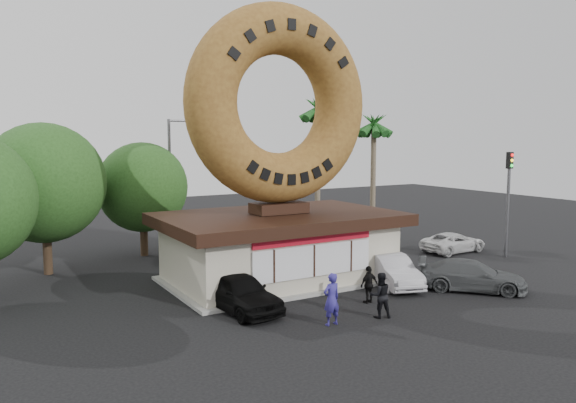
{
  "coord_description": "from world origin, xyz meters",
  "views": [
    {
      "loc": [
        -13.13,
        -17.18,
        6.92
      ],
      "look_at": [
        -0.68,
        4.0,
        4.09
      ],
      "focal_mm": 35.0,
      "sensor_mm": 36.0,
      "label": 1
    }
  ],
  "objects_px": {
    "donut_shop": "(279,244)",
    "street_lamp": "(172,177)",
    "car_silver": "(392,270)",
    "car_grey": "(472,276)",
    "car_white": "(453,242)",
    "giant_donut": "(279,104)",
    "person_center": "(380,295)",
    "person_left": "(332,299)",
    "person_right": "(369,284)",
    "traffic_signal": "(508,191)",
    "car_black": "(239,292)"
  },
  "relations": [
    {
      "from": "donut_shop",
      "to": "street_lamp",
      "type": "relative_size",
      "value": 1.4
    },
    {
      "from": "car_silver",
      "to": "car_grey",
      "type": "height_order",
      "value": "car_silver"
    },
    {
      "from": "donut_shop",
      "to": "car_white",
      "type": "relative_size",
      "value": 2.64
    },
    {
      "from": "street_lamp",
      "to": "car_silver",
      "type": "height_order",
      "value": "street_lamp"
    },
    {
      "from": "giant_donut",
      "to": "street_lamp",
      "type": "bearing_deg",
      "value": 100.51
    },
    {
      "from": "donut_shop",
      "to": "giant_donut",
      "type": "height_order",
      "value": "giant_donut"
    },
    {
      "from": "person_center",
      "to": "donut_shop",
      "type": "bearing_deg",
      "value": -65.19
    },
    {
      "from": "person_left",
      "to": "person_right",
      "type": "height_order",
      "value": "person_left"
    },
    {
      "from": "giant_donut",
      "to": "person_center",
      "type": "height_order",
      "value": "giant_donut"
    },
    {
      "from": "traffic_signal",
      "to": "car_white",
      "type": "xyz_separation_m",
      "value": [
        -1.6,
        2.51,
        -3.28
      ]
    },
    {
      "from": "donut_shop",
      "to": "street_lamp",
      "type": "height_order",
      "value": "street_lamp"
    },
    {
      "from": "street_lamp",
      "to": "person_right",
      "type": "bearing_deg",
      "value": -77.95
    },
    {
      "from": "giant_donut",
      "to": "street_lamp",
      "type": "xyz_separation_m",
      "value": [
        -1.86,
        10.0,
        -3.96
      ]
    },
    {
      "from": "traffic_signal",
      "to": "car_black",
      "type": "xyz_separation_m",
      "value": [
        -17.75,
        -1.38,
        -3.09
      ]
    },
    {
      "from": "street_lamp",
      "to": "car_white",
      "type": "distance_m",
      "value": 17.57
    },
    {
      "from": "donut_shop",
      "to": "person_left",
      "type": "xyz_separation_m",
      "value": [
        -1.56,
        -6.65,
        -0.78
      ]
    },
    {
      "from": "person_center",
      "to": "car_black",
      "type": "xyz_separation_m",
      "value": [
        -4.3,
        3.51,
        -0.11
      ]
    },
    {
      "from": "street_lamp",
      "to": "traffic_signal",
      "type": "height_order",
      "value": "street_lamp"
    },
    {
      "from": "person_right",
      "to": "traffic_signal",
      "type": "bearing_deg",
      "value": -172.96
    },
    {
      "from": "street_lamp",
      "to": "person_left",
      "type": "height_order",
      "value": "street_lamp"
    },
    {
      "from": "person_center",
      "to": "car_grey",
      "type": "distance_m",
      "value": 6.13
    },
    {
      "from": "person_center",
      "to": "car_silver",
      "type": "xyz_separation_m",
      "value": [
        3.52,
        3.38,
        -0.17
      ]
    },
    {
      "from": "street_lamp",
      "to": "person_left",
      "type": "bearing_deg",
      "value": -88.98
    },
    {
      "from": "traffic_signal",
      "to": "car_black",
      "type": "distance_m",
      "value": 18.07
    },
    {
      "from": "traffic_signal",
      "to": "giant_donut",
      "type": "bearing_deg",
      "value": 171.83
    },
    {
      "from": "person_right",
      "to": "car_white",
      "type": "distance_m",
      "value": 12.39
    },
    {
      "from": "car_black",
      "to": "car_grey",
      "type": "distance_m",
      "value": 10.7
    },
    {
      "from": "traffic_signal",
      "to": "car_grey",
      "type": "xyz_separation_m",
      "value": [
        -7.38,
        -4.0,
        -3.18
      ]
    },
    {
      "from": "street_lamp",
      "to": "person_center",
      "type": "relative_size",
      "value": 4.53
    },
    {
      "from": "giant_donut",
      "to": "car_black",
      "type": "xyz_separation_m",
      "value": [
        -3.75,
        -3.39,
        -7.67
      ]
    },
    {
      "from": "street_lamp",
      "to": "traffic_signal",
      "type": "xyz_separation_m",
      "value": [
        15.86,
        -12.01,
        -0.61
      ]
    },
    {
      "from": "giant_donut",
      "to": "street_lamp",
      "type": "distance_m",
      "value": 10.91
    },
    {
      "from": "car_black",
      "to": "car_white",
      "type": "bearing_deg",
      "value": 7.56
    },
    {
      "from": "person_center",
      "to": "car_silver",
      "type": "height_order",
      "value": "person_center"
    },
    {
      "from": "car_silver",
      "to": "car_white",
      "type": "height_order",
      "value": "car_silver"
    },
    {
      "from": "traffic_signal",
      "to": "car_white",
      "type": "relative_size",
      "value": 1.43
    },
    {
      "from": "donut_shop",
      "to": "person_right",
      "type": "bearing_deg",
      "value": -74.99
    },
    {
      "from": "traffic_signal",
      "to": "car_black",
      "type": "height_order",
      "value": "traffic_signal"
    },
    {
      "from": "street_lamp",
      "to": "car_grey",
      "type": "distance_m",
      "value": 18.51
    },
    {
      "from": "traffic_signal",
      "to": "person_left",
      "type": "distance_m",
      "value": 16.5
    },
    {
      "from": "person_left",
      "to": "person_right",
      "type": "distance_m",
      "value": 3.31
    },
    {
      "from": "car_silver",
      "to": "car_grey",
      "type": "bearing_deg",
      "value": -26.68
    },
    {
      "from": "person_left",
      "to": "person_center",
      "type": "height_order",
      "value": "person_left"
    },
    {
      "from": "giant_donut",
      "to": "car_black",
      "type": "distance_m",
      "value": 9.18
    },
    {
      "from": "person_right",
      "to": "car_silver",
      "type": "distance_m",
      "value": 3.17
    },
    {
      "from": "car_grey",
      "to": "person_left",
      "type": "bearing_deg",
      "value": 140.74
    },
    {
      "from": "person_right",
      "to": "car_white",
      "type": "xyz_separation_m",
      "value": [
        11.02,
        5.67,
        -0.2
      ]
    },
    {
      "from": "donut_shop",
      "to": "giant_donut",
      "type": "bearing_deg",
      "value": 90.0
    },
    {
      "from": "traffic_signal",
      "to": "car_silver",
      "type": "height_order",
      "value": "traffic_signal"
    },
    {
      "from": "street_lamp",
      "to": "person_right",
      "type": "xyz_separation_m",
      "value": [
        3.24,
        -15.18,
        -3.69
      ]
    }
  ]
}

